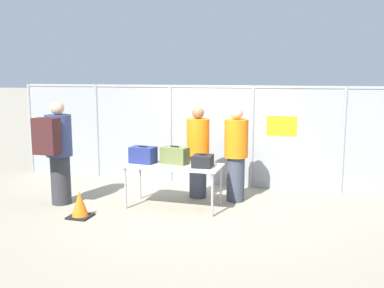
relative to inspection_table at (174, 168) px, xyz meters
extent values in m
plane|color=gray|center=(0.23, 0.15, -0.70)|extent=(120.00, 120.00, 0.00)
cylinder|color=gray|center=(-4.20, 1.75, 0.36)|extent=(0.07, 0.07, 2.11)
cylinder|color=gray|center=(-2.43, 1.75, 0.36)|extent=(0.07, 0.07, 2.11)
cylinder|color=gray|center=(-0.65, 1.75, 0.36)|extent=(0.07, 0.07, 2.11)
cylinder|color=gray|center=(1.12, 1.75, 0.36)|extent=(0.07, 0.07, 2.11)
cylinder|color=gray|center=(2.89, 1.75, 0.36)|extent=(0.07, 0.07, 2.11)
cube|color=gray|center=(0.23, 1.75, 0.36)|extent=(8.86, 0.01, 2.11)
cube|color=gray|center=(0.23, 1.75, 1.38)|extent=(8.86, 0.04, 0.04)
cube|color=yellow|center=(1.71, 1.74, 0.61)|extent=(0.60, 0.01, 0.40)
cube|color=silver|center=(0.00, 0.00, 0.05)|extent=(1.68, 0.76, 0.02)
cylinder|color=#99999E|center=(-0.78, -0.32, -0.33)|extent=(0.04, 0.04, 0.74)
cylinder|color=#99999E|center=(0.78, -0.32, -0.33)|extent=(0.04, 0.04, 0.74)
cylinder|color=#99999E|center=(-0.78, 0.32, -0.33)|extent=(0.04, 0.04, 0.74)
cylinder|color=#99999E|center=(0.78, 0.32, -0.33)|extent=(0.04, 0.04, 0.74)
cube|color=navy|center=(-0.58, 0.02, 0.21)|extent=(0.46, 0.33, 0.29)
cube|color=black|center=(-0.58, 0.02, 0.36)|extent=(0.16, 0.04, 0.02)
cube|color=#566033|center=(-0.01, 0.11, 0.21)|extent=(0.52, 0.34, 0.30)
cube|color=black|center=(-0.01, 0.11, 0.37)|extent=(0.16, 0.06, 0.02)
cube|color=black|center=(0.53, 0.00, 0.16)|extent=(0.34, 0.37, 0.20)
cube|color=black|center=(0.53, 0.00, 0.28)|extent=(0.13, 0.03, 0.02)
cylinder|color=#2D2D33|center=(-2.04, -0.37, -0.26)|extent=(0.35, 0.35, 0.89)
cylinder|color=navy|center=(-2.04, -0.37, 0.55)|extent=(0.46, 0.46, 0.74)
sphere|color=tan|center=(-2.04, -0.37, 1.04)|extent=(0.24, 0.24, 0.24)
cube|color=#381919|center=(-2.04, -0.72, 0.59)|extent=(0.42, 0.25, 0.62)
cylinder|color=#383D4C|center=(0.25, 0.72, -0.29)|extent=(0.33, 0.33, 0.82)
cylinder|color=orange|center=(0.25, 0.72, 0.47)|extent=(0.43, 0.43, 0.69)
sphere|color=brown|center=(0.25, 0.72, 0.92)|extent=(0.22, 0.22, 0.22)
cylinder|color=#383D4C|center=(0.98, 0.69, -0.29)|extent=(0.33, 0.33, 0.83)
cylinder|color=orange|center=(0.98, 0.69, 0.48)|extent=(0.43, 0.43, 0.69)
sphere|color=tan|center=(0.98, 0.69, 0.94)|extent=(0.23, 0.23, 0.23)
cube|color=#B2B2B7|center=(2.94, 3.75, -0.26)|extent=(2.57, 1.24, 0.56)
sphere|color=black|center=(2.49, 3.06, -0.40)|extent=(0.61, 0.61, 0.61)
sphere|color=black|center=(2.49, 4.43, -0.40)|extent=(0.61, 0.61, 0.61)
cylinder|color=#59595B|center=(1.21, 3.75, -0.48)|extent=(0.90, 0.06, 0.06)
cube|color=black|center=(-1.31, -0.96, -0.69)|extent=(0.36, 0.36, 0.03)
cone|color=orange|center=(-1.31, -0.96, -0.48)|extent=(0.29, 0.29, 0.45)
camera|label=1|loc=(2.36, -6.94, 1.62)|focal=40.00mm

